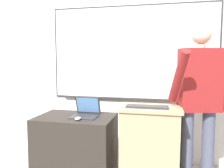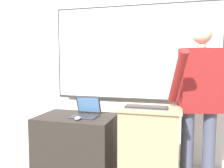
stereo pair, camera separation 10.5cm
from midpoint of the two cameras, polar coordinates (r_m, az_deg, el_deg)
The scene contains 7 objects.
back_wall at distance 3.35m, azimuth 5.98°, elevation 7.13°, with size 6.40×0.17×2.97m.
lectern_podium at distance 2.60m, azimuth 10.15°, elevation -15.49°, with size 0.64×0.43×0.92m.
side_desk at distance 2.90m, azimuth -7.46°, elevation -14.94°, with size 0.88×0.59×0.76m.
person_presenter at distance 2.63m, azimuth 21.47°, elevation -2.95°, with size 0.59×0.64×1.76m.
laptop at distance 2.78m, azimuth -5.03°, elevation -6.26°, with size 0.30×0.30×0.21m.
wireless_keyboard at distance 2.42m, azimuth 9.52°, elevation -5.48°, with size 0.42×0.14×0.02m.
computer_mouse_by_laptop at distance 2.61m, azimuth -7.07°, elevation -8.18°, with size 0.06×0.10×0.03m.
Camera 2 is at (0.61, -2.01, 1.40)m, focal length 38.00 mm.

